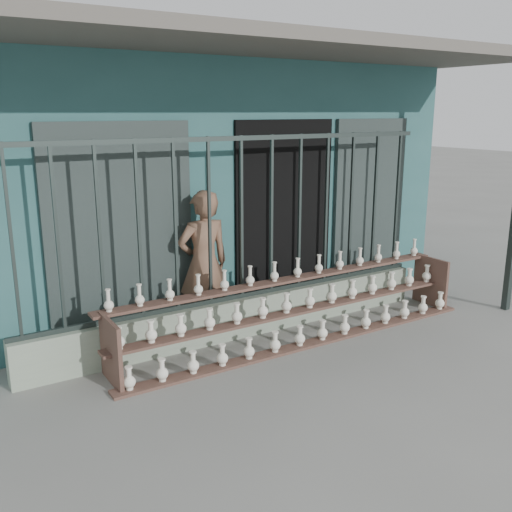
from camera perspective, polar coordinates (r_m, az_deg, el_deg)
ground at (r=5.64m, az=5.50°, el=-12.08°), size 60.00×60.00×0.00m
workshop_building at (r=8.83m, az=-11.23°, el=8.34°), size 7.40×6.60×3.21m
parapet_wall at (r=6.54m, az=-1.40°, el=-6.04°), size 5.00×0.20×0.45m
security_fence at (r=6.24m, az=-1.46°, el=3.69°), size 5.00×0.04×1.80m
shelf_rack at (r=6.42m, az=4.33°, el=-5.14°), size 4.50×0.68×0.85m
elderly_woman at (r=6.42m, az=-5.25°, el=-0.79°), size 0.63×0.43×1.67m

